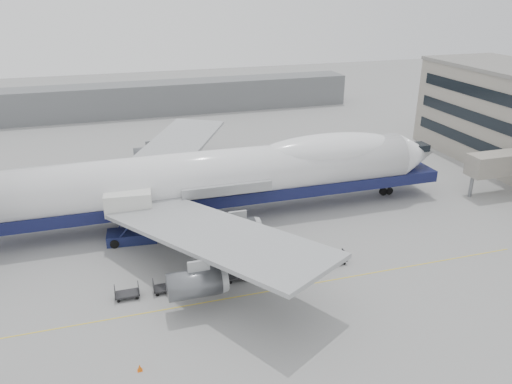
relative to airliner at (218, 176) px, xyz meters
name	(u,v)px	position (x,y,z in m)	size (l,w,h in m)	color
ground	(238,263)	(-0.64, -12.00, -5.62)	(260.00, 260.00, 0.00)	gray
apron_line	(255,294)	(-0.64, -18.00, -5.62)	(60.00, 0.15, 0.01)	gold
hangar	(113,101)	(-10.64, 58.00, -2.12)	(110.00, 8.00, 7.00)	slate
airliner	(218,176)	(0.00, 0.00, 0.00)	(67.00, 55.30, 19.98)	white
catering_truck	(130,214)	(-11.19, -3.48, -2.16)	(5.86, 4.30, 6.24)	#181F4A
traffic_cone	(140,368)	(-12.21, -25.32, -5.34)	(0.40, 0.40, 0.60)	#D8570B
dolly_0	(127,293)	(-12.48, -15.06, -5.09)	(2.30, 1.35, 1.30)	#2D2D30
dolly_1	(165,287)	(-8.86, -15.06, -5.09)	(2.30, 1.35, 1.30)	#2D2D30
dolly_2	(202,281)	(-5.23, -15.06, -5.09)	(2.30, 1.35, 1.30)	#2D2D30
dolly_3	(237,275)	(-1.60, -15.06, -5.09)	(2.30, 1.35, 1.30)	#2D2D30
dolly_4	(271,269)	(2.02, -15.06, -5.09)	(2.30, 1.35, 1.30)	#2D2D30
dolly_5	(304,264)	(5.65, -15.06, -5.09)	(2.30, 1.35, 1.30)	#2D2D30
dolly_6	(335,259)	(9.27, -15.06, -5.09)	(2.30, 1.35, 1.30)	#2D2D30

